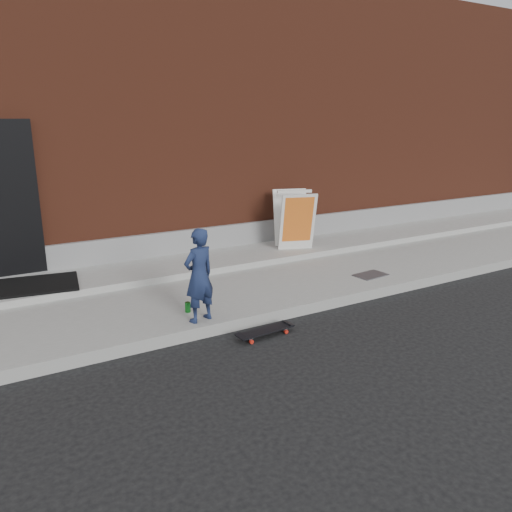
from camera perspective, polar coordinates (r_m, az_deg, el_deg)
ground at (r=6.36m, az=0.44°, el=-7.96°), size 80.00×80.00×0.00m
sidewalk at (r=7.57m, az=-5.33°, el=-3.51°), size 20.00×3.00×0.15m
apron at (r=8.33m, az=-7.95°, el=-0.95°), size 20.00×1.20×0.10m
building at (r=12.38m, az=-16.73°, el=14.64°), size 20.00×8.10×5.00m
child at (r=5.96m, az=-6.53°, el=-2.23°), size 0.48×0.38×1.15m
skateboard at (r=6.04m, az=1.07°, el=-8.56°), size 0.74×0.24×0.08m
pizza_sign at (r=9.04m, az=4.41°, el=4.21°), size 0.83×0.91×1.05m
soda_can at (r=6.41m, az=-7.81°, el=-5.81°), size 0.08×0.08×0.13m
doormat at (r=7.68m, az=-23.72°, el=-3.03°), size 1.20×1.03×0.03m
utility_plate at (r=8.03m, az=12.96°, el=-2.13°), size 0.54×0.38×0.02m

